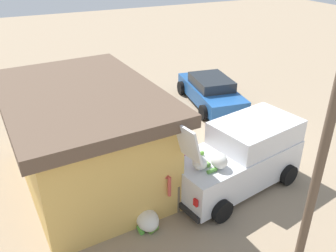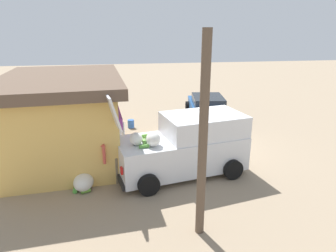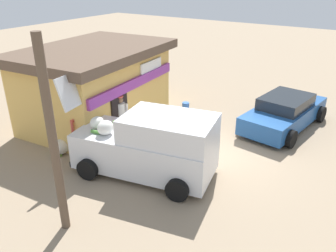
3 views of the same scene
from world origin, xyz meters
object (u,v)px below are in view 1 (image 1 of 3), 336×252
object	(u,v)px
customer_bending	(169,183)
vendor_standing	(154,152)
storefront_bar	(85,136)
parked_sedan	(211,91)
paint_bucket	(133,122)
delivery_van	(240,156)
unloaded_banana_pile	(148,220)

from	to	relation	value
customer_bending	vendor_standing	bearing A→B (deg)	-8.54
storefront_bar	parked_sedan	size ratio (longest dim) A/B	1.39
parked_sedan	paint_bucket	bearing A→B (deg)	99.33
delivery_van	unloaded_banana_pile	bearing A→B (deg)	100.95
parked_sedan	paint_bucket	distance (m)	4.10
delivery_van	vendor_standing	world-z (taller)	delivery_van
parked_sedan	customer_bending	world-z (taller)	customer_bending
delivery_van	vendor_standing	bearing A→B (deg)	58.65
unloaded_banana_pile	storefront_bar	bearing A→B (deg)	17.05
vendor_standing	storefront_bar	bearing A→B (deg)	67.26
vendor_standing	parked_sedan	bearing A→B (deg)	-47.53
parked_sedan	unloaded_banana_pile	size ratio (longest dim) A/B	5.78
unloaded_banana_pile	paint_bucket	world-z (taller)	unloaded_banana_pile
storefront_bar	unloaded_banana_pile	world-z (taller)	storefront_bar
storefront_bar	unloaded_banana_pile	distance (m)	3.17
vendor_standing	unloaded_banana_pile	size ratio (longest dim) A/B	2.11
delivery_van	parked_sedan	world-z (taller)	delivery_van
vendor_standing	unloaded_banana_pile	bearing A→B (deg)	152.72
delivery_van	parked_sedan	distance (m)	6.10
unloaded_banana_pile	paint_bucket	xyz separation A→B (m)	(5.55, -1.62, -0.04)
paint_bucket	customer_bending	bearing A→B (deg)	170.74
paint_bucket	storefront_bar	bearing A→B (deg)	138.52
storefront_bar	paint_bucket	bearing A→B (deg)	-41.48
storefront_bar	vendor_standing	size ratio (longest dim) A/B	3.82
delivery_van	vendor_standing	distance (m)	2.60
customer_bending	unloaded_banana_pile	distance (m)	1.10
delivery_van	customer_bending	world-z (taller)	delivery_van
parked_sedan	unloaded_banana_pile	xyz separation A→B (m)	(-6.21, 5.65, -0.37)
vendor_standing	unloaded_banana_pile	xyz separation A→B (m)	(-1.98, 1.02, -0.71)
parked_sedan	vendor_standing	distance (m)	6.28
parked_sedan	delivery_van	bearing A→B (deg)	156.66
parked_sedan	unloaded_banana_pile	world-z (taller)	parked_sedan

